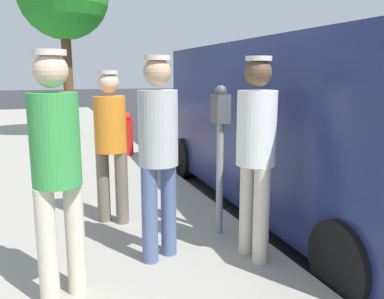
% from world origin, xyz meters
% --- Properties ---
extents(ground_plane, '(80.00, 80.00, 0.00)m').
position_xyz_m(ground_plane, '(0.00, 0.00, 0.00)').
color(ground_plane, '#2D2D33').
extents(parking_meter_near, '(0.14, 0.18, 1.52)m').
position_xyz_m(parking_meter_near, '(1.35, 0.04, 1.18)').
color(parking_meter_near, gray).
rests_on(parking_meter_near, sidewalk_slab).
extents(pedestrian_in_orange, '(0.34, 0.34, 1.66)m').
position_xyz_m(pedestrian_in_orange, '(2.33, -0.65, 1.10)').
color(pedestrian_in_orange, '#726656').
rests_on(pedestrian_in_orange, sidewalk_slab).
extents(pedestrian_in_gray, '(0.34, 0.34, 1.78)m').
position_xyz_m(pedestrian_in_gray, '(2.09, 0.39, 1.18)').
color(pedestrian_in_gray, '#4C608C').
rests_on(pedestrian_in_gray, sidewalk_slab).
extents(pedestrian_in_green, '(0.34, 0.34, 1.79)m').
position_xyz_m(pedestrian_in_green, '(2.93, 0.78, 1.19)').
color(pedestrian_in_green, beige).
rests_on(pedestrian_in_green, sidewalk_slab).
extents(pedestrian_in_white, '(0.34, 0.36, 1.78)m').
position_xyz_m(pedestrian_in_white, '(1.29, 0.66, 1.18)').
color(pedestrian_in_white, beige).
rests_on(pedestrian_in_white, sidewalk_slab).
extents(parked_van, '(2.25, 5.25, 2.15)m').
position_xyz_m(parked_van, '(-0.15, -0.66, 1.15)').
color(parked_van, navy).
rests_on(parked_van, ground).
extents(fire_hydrant, '(0.24, 0.24, 0.86)m').
position_xyz_m(fire_hydrant, '(1.45, -4.27, 0.57)').
color(fire_hydrant, red).
rests_on(fire_hydrant, sidewalk_slab).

